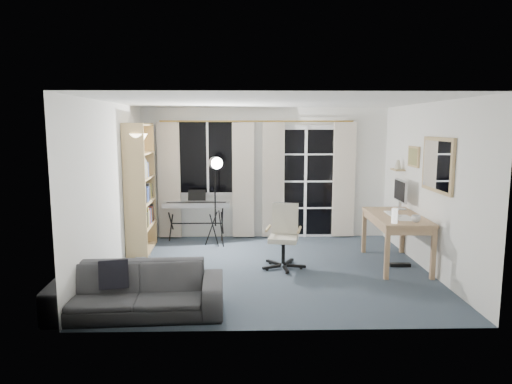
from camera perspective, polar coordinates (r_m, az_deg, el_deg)
The scene contains 17 objects.
floor at distance 6.74m, azimuth 1.83°, elevation -9.71°, with size 4.50×4.00×0.02m, color #35424E.
window at distance 8.42m, azimuth -6.05°, elevation 4.36°, with size 1.20×0.08×1.40m.
french_door at distance 8.51m, azimuth 6.17°, elevation 1.18°, with size 1.32×0.09×2.11m.
curtains at distance 8.34m, azimuth 0.20°, elevation 1.56°, with size 3.60×0.07×2.13m.
bookshelf at distance 7.72m, azimuth -14.54°, elevation 0.07°, with size 0.38×1.00×2.11m.
torchiere_lamp at distance 7.30m, azimuth -14.52°, elevation 4.07°, with size 0.39×0.39×1.95m.
keyboard_piano at distance 8.27m, azimuth -7.44°, elevation -1.66°, with size 1.19×0.58×0.86m.
studio_light at distance 7.72m, azimuth -5.06°, elevation 2.33°, with size 0.36×0.37×1.59m.
office_chair at distance 6.76m, azimuth 3.56°, elevation -4.73°, with size 0.65×0.64×0.94m.
desk at distance 7.10m, azimuth 17.13°, elevation -3.52°, with size 0.74×1.43×0.76m.
monitor at distance 7.52m, azimuth 17.60°, elevation 0.05°, with size 0.19×0.55×0.47m.
desk_clutter at distance 6.88m, azimuth 17.17°, elevation -4.49°, with size 0.46×0.86×0.96m.
mug at distance 6.64m, azimuth 19.37°, elevation -3.05°, with size 0.12×0.10×0.12m, color silver.
wall_mirror at distance 6.60m, azimuth 21.75°, elevation 3.17°, with size 0.04×0.94×0.74m.
framed_print at distance 7.43m, azimuth 19.11°, elevation 4.20°, with size 0.03×0.42×0.32m.
wall_shelf at distance 7.89m, azimuth 17.32°, elevation 3.09°, with size 0.16×0.30×0.18m.
sofa at distance 5.28m, azimuth -14.68°, elevation -10.82°, with size 1.91×0.64×0.74m.
Camera 1 is at (-0.36, -6.40, 2.07)m, focal length 32.00 mm.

